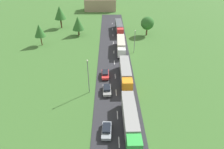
% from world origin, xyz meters
% --- Properties ---
extents(road, '(10.00, 140.00, 0.06)m').
position_xyz_m(road, '(0.00, 24.50, 0.03)').
color(road, '#2B2B30').
rests_on(road, ground).
extents(lane_marking_centre, '(0.16, 120.55, 0.01)m').
position_xyz_m(lane_marking_centre, '(0.00, 20.01, 0.07)').
color(lane_marking_centre, white).
rests_on(lane_marking_centre, road).
extents(truck_lead, '(2.58, 13.96, 3.55)m').
position_xyz_m(truck_lead, '(2.24, 15.65, 2.13)').
color(truck_lead, green).
rests_on(truck_lead, road).
extents(truck_second, '(2.55, 13.74, 3.53)m').
position_xyz_m(truck_second, '(2.58, 32.60, 2.11)').
color(truck_second, orange).
rests_on(truck_second, road).
extents(truck_third, '(2.79, 12.68, 3.60)m').
position_xyz_m(truck_third, '(2.40, 50.21, 2.12)').
color(truck_third, white).
rests_on(truck_third, road).
extents(truck_fourth, '(2.83, 14.22, 3.54)m').
position_xyz_m(truck_fourth, '(2.61, 68.53, 2.12)').
color(truck_fourth, red).
rests_on(truck_fourth, road).
extents(car_second, '(1.91, 4.25, 1.38)m').
position_xyz_m(car_second, '(-2.18, 14.38, 0.79)').
color(car_second, '#8C939E').
rests_on(car_second, road).
extents(car_third, '(2.07, 4.47, 1.46)m').
position_xyz_m(car_third, '(-2.19, 26.93, 0.83)').
color(car_third, gray).
rests_on(car_third, road).
extents(car_fourth, '(1.99, 4.51, 1.38)m').
position_xyz_m(car_fourth, '(-2.66, 34.00, 0.80)').
color(car_fourth, red).
rests_on(car_fourth, road).
extents(lamppost_second, '(0.36, 0.36, 8.68)m').
position_xyz_m(lamppost_second, '(-6.35, 27.05, 4.82)').
color(lamppost_second, slate).
rests_on(lamppost_second, ground).
extents(lamppost_third, '(0.36, 0.36, 7.66)m').
position_xyz_m(lamppost_third, '(6.60, 48.67, 4.30)').
color(lamppost_third, slate).
rests_on(lamppost_third, ground).
extents(tree_oak, '(4.82, 4.82, 9.19)m').
position_xyz_m(tree_oak, '(-22.04, 74.08, 6.48)').
color(tree_oak, '#513823').
rests_on(tree_oak, ground).
extents(tree_birch, '(4.60, 4.60, 7.35)m').
position_xyz_m(tree_birch, '(-13.46, 64.96, 4.79)').
color(tree_birch, '#513823').
rests_on(tree_birch, ground).
extents(tree_maple, '(3.83, 3.83, 7.49)m').
position_xyz_m(tree_maple, '(-25.35, 55.37, 5.35)').
color(tree_maple, '#513823').
rests_on(tree_maple, ground).
extents(tree_pine, '(5.04, 5.04, 7.27)m').
position_xyz_m(tree_pine, '(13.31, 64.76, 4.73)').
color(tree_pine, '#513823').
rests_on(tree_pine, ground).
extents(distant_building, '(16.94, 8.63, 6.30)m').
position_xyz_m(distant_building, '(-6.14, 103.94, 3.15)').
color(distant_building, '#9E846B').
rests_on(distant_building, ground).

